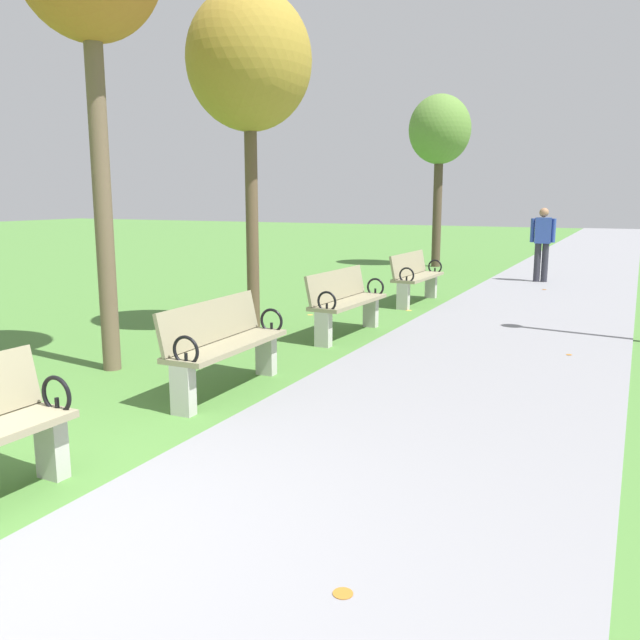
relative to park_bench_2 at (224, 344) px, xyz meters
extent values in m
cube|color=gray|center=(2.05, 14.97, -0.48)|extent=(3.09, 44.00, 0.02)
cube|color=#B7B5AD|center=(0.08, -2.20, -0.26)|extent=(0.20, 0.13, 0.45)
torus|color=black|center=(0.14, -2.18, 0.10)|extent=(0.27, 0.04, 0.27)
cylinder|color=black|center=(0.14, -2.18, 0.02)|extent=(0.03, 0.03, 0.12)
cube|color=gray|center=(0.05, 0.00, -0.01)|extent=(0.47, 1.61, 0.05)
cube|color=gray|center=(-0.14, 0.00, 0.21)|extent=(0.15, 1.60, 0.40)
cube|color=#B7B5AD|center=(0.07, -0.74, -0.26)|extent=(0.20, 0.12, 0.45)
cube|color=#B7B5AD|center=(0.04, 0.74, -0.26)|extent=(0.20, 0.12, 0.45)
torus|color=black|center=(0.13, -0.76, 0.10)|extent=(0.27, 0.03, 0.27)
cylinder|color=black|center=(0.13, -0.76, 0.02)|extent=(0.03, 0.03, 0.12)
torus|color=black|center=(0.10, 0.76, 0.10)|extent=(0.27, 0.03, 0.27)
cylinder|color=black|center=(0.10, 0.76, 0.02)|extent=(0.03, 0.03, 0.12)
cube|color=gray|center=(0.05, 2.96, -0.01)|extent=(0.51, 1.62, 0.05)
cube|color=gray|center=(-0.14, 2.96, 0.21)|extent=(0.19, 1.60, 0.40)
cube|color=#B7B5AD|center=(0.02, 2.22, -0.26)|extent=(0.21, 0.13, 0.45)
cube|color=#B7B5AD|center=(0.09, 3.70, -0.26)|extent=(0.21, 0.13, 0.45)
torus|color=black|center=(0.08, 2.19, 0.10)|extent=(0.27, 0.04, 0.27)
cylinder|color=black|center=(0.08, 2.19, 0.02)|extent=(0.03, 0.03, 0.12)
torus|color=black|center=(0.15, 3.71, 0.10)|extent=(0.27, 0.04, 0.27)
cylinder|color=black|center=(0.15, 3.71, 0.02)|extent=(0.03, 0.03, 0.12)
cube|color=gray|center=(0.05, 6.08, -0.01)|extent=(0.49, 1.61, 0.05)
cube|color=gray|center=(-0.14, 6.09, 0.21)|extent=(0.17, 1.60, 0.40)
cube|color=#B7B5AD|center=(0.03, 5.34, -0.26)|extent=(0.20, 0.13, 0.45)
cube|color=#B7B5AD|center=(0.08, 6.82, -0.26)|extent=(0.20, 0.13, 0.45)
torus|color=black|center=(0.09, 5.32, 0.10)|extent=(0.27, 0.04, 0.27)
cylinder|color=black|center=(0.09, 5.32, 0.02)|extent=(0.03, 0.03, 0.12)
torus|color=black|center=(0.14, 6.84, 0.10)|extent=(0.27, 0.04, 0.27)
cylinder|color=black|center=(0.14, 6.84, 0.02)|extent=(0.03, 0.03, 0.12)
cylinder|color=brown|center=(-1.62, 0.18, 1.38)|extent=(0.19, 0.19, 3.73)
cylinder|color=brown|center=(-1.16, 2.46, 1.04)|extent=(0.17, 0.17, 3.05)
ellipsoid|color=olive|center=(-1.16, 2.46, 3.13)|extent=(1.63, 1.63, 1.79)
cylinder|color=#4C3D2D|center=(-1.42, 12.35, 1.04)|extent=(0.24, 0.24, 3.05)
ellipsoid|color=#5B8438|center=(-1.42, 12.35, 3.13)|extent=(1.63, 1.63, 1.79)
cylinder|color=#2D2D38|center=(1.70, 10.07, -0.04)|extent=(0.14, 0.14, 0.85)
cylinder|color=#2D2D38|center=(1.55, 10.05, -0.04)|extent=(0.14, 0.14, 0.85)
cube|color=#2D4799|center=(1.62, 10.06, 0.66)|extent=(0.37, 0.27, 0.56)
sphere|color=#9E7051|center=(1.62, 10.06, 1.05)|extent=(0.20, 0.20, 0.20)
cylinder|color=#2D4799|center=(1.84, 10.09, 0.66)|extent=(0.09, 0.09, 0.52)
cylinder|color=#2D4799|center=(1.41, 10.02, 0.66)|extent=(0.09, 0.09, 0.52)
cylinder|color=#AD6B23|center=(2.42, -2.61, -0.46)|extent=(0.13, 0.13, 0.00)
cylinder|color=#93511E|center=(1.88, 8.76, -0.46)|extent=(0.09, 0.09, 0.00)
cylinder|color=gold|center=(-1.16, 4.19, -0.48)|extent=(0.13, 0.13, 0.00)
cylinder|color=#AD6B23|center=(2.91, 3.02, -0.46)|extent=(0.09, 0.09, 0.00)
cylinder|color=gold|center=(0.15, 5.28, -0.48)|extent=(0.14, 0.14, 0.00)
camera|label=1|loc=(3.58, -5.25, 1.42)|focal=37.21mm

